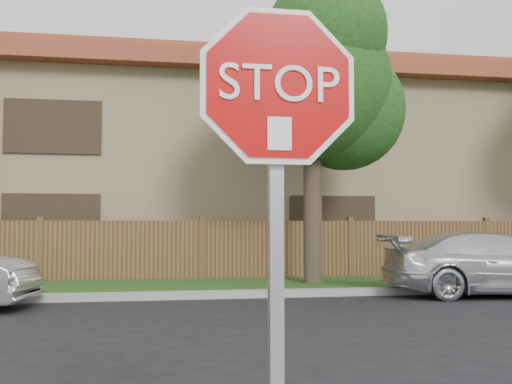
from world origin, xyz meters
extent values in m
cube|color=gray|center=(0.00, 8.15, 0.07)|extent=(70.00, 0.30, 0.15)
cube|color=#1E4714|center=(0.00, 9.80, 0.06)|extent=(70.00, 3.00, 0.12)
cube|color=#4D2E1B|center=(0.00, 11.40, 0.80)|extent=(70.00, 0.12, 1.60)
cube|color=#93805B|center=(0.00, 17.00, 3.00)|extent=(34.00, 8.00, 6.00)
cube|color=brown|center=(0.00, 17.00, 6.25)|extent=(35.20, 9.20, 0.50)
cube|color=brown|center=(0.00, 17.00, 6.85)|extent=(33.00, 5.50, 0.70)
cylinder|color=#382B21|center=(2.50, 9.70, 1.96)|extent=(0.44, 0.44, 3.92)
sphere|color=#153E13|center=(2.50, 9.70, 4.90)|extent=(3.80, 3.80, 3.80)
sphere|color=#153E13|center=(3.40, 10.00, 4.34)|extent=(3.00, 3.00, 3.00)
sphere|color=#153E13|center=(1.70, 9.30, 4.62)|extent=(3.20, 3.20, 3.20)
sphere|color=#153E13|center=(2.70, 9.10, 5.95)|extent=(2.80, 2.80, 2.80)
cube|color=gray|center=(-0.69, -1.44, 1.25)|extent=(0.06, 0.06, 2.30)
cylinder|color=white|center=(-0.69, -1.50, 2.15)|extent=(1.01, 0.02, 1.01)
cylinder|color=#B40706|center=(-0.69, -1.51, 2.15)|extent=(0.93, 0.02, 0.93)
cube|color=white|center=(-0.69, -1.53, 1.93)|extent=(0.11, 0.00, 0.15)
imported|color=silver|center=(5.86, 7.57, 0.67)|extent=(4.76, 2.32, 1.33)
camera|label=1|loc=(-1.25, -4.13, 1.53)|focal=42.00mm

